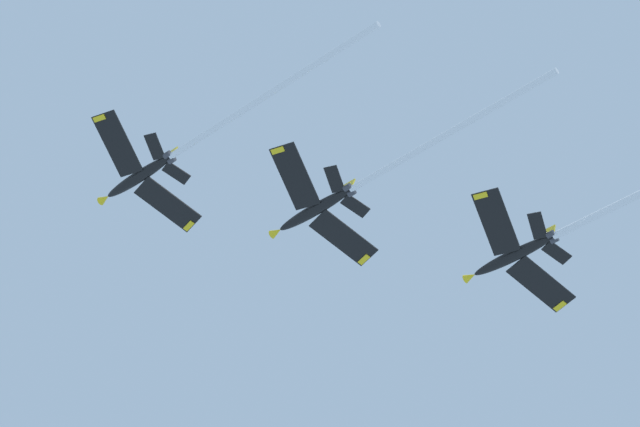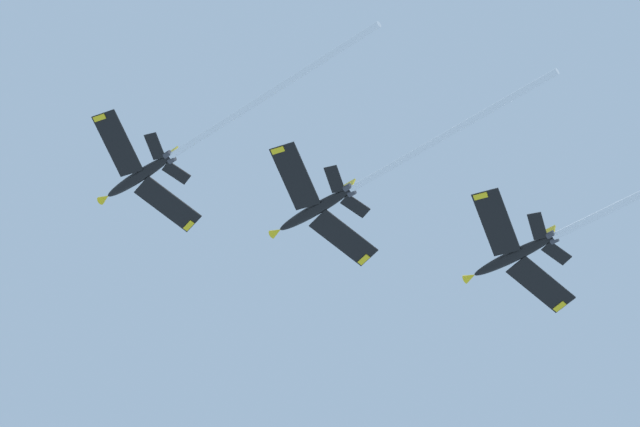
# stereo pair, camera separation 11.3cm
# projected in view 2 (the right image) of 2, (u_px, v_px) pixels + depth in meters

# --- Properties ---
(jet_lead) EXTENTS (45.28, 19.67, 15.03)m
(jet_lead) POSITION_uv_depth(u_px,v_px,m) (181.00, 149.00, 162.64)
(jet_lead) COLOR black
(jet_second) EXTENTS (41.96, 19.67, 13.37)m
(jet_second) POSITION_uv_depth(u_px,v_px,m) (355.00, 187.00, 159.30)
(jet_second) COLOR black
(jet_third) EXTENTS (45.58, 19.72, 14.63)m
(jet_third) POSITION_uv_depth(u_px,v_px,m) (576.00, 226.00, 155.71)
(jet_third) COLOR black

